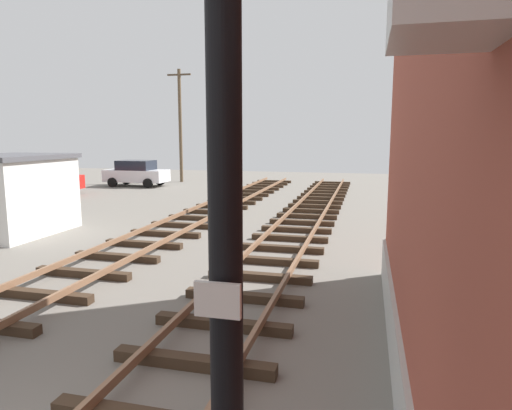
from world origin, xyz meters
TOP-DOWN VIEW (x-y plane):
  - signal_mast at (2.47, -0.14)m, footprint 0.36×0.40m
  - control_hut at (-8.77, 10.65)m, footprint 3.00×3.80m
  - parked_car_white at (-12.12, 25.39)m, footprint 4.20×2.04m
  - parked_car_red at (-15.27, 20.22)m, footprint 4.20×2.04m
  - utility_pole_far at (-10.32, 28.88)m, footprint 1.80×0.24m
  - track_worker_foreground at (-2.67, 15.96)m, footprint 0.40×0.40m

SIDE VIEW (x-z plane):
  - parked_car_white at x=-12.12m, z-range 0.02..1.78m
  - parked_car_red at x=-15.27m, z-range 0.02..1.78m
  - track_worker_foreground at x=-2.67m, z-range -0.01..1.86m
  - control_hut at x=-8.77m, z-range 0.01..2.77m
  - signal_mast at x=2.47m, z-range 0.72..6.51m
  - utility_pole_far at x=-10.32m, z-range 0.19..8.38m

